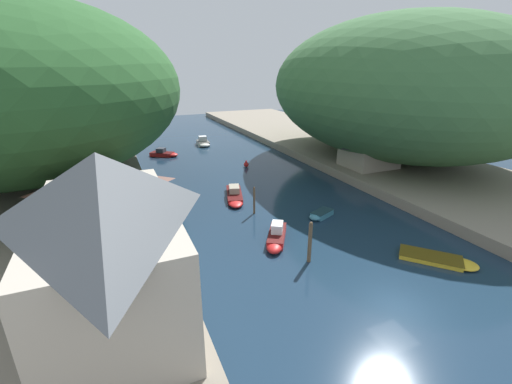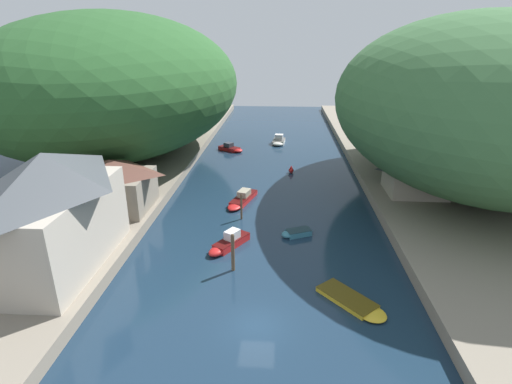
# 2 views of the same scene
# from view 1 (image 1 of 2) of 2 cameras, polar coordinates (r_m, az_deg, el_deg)

# --- Properties ---
(water_surface) EXTENTS (130.00, 130.00, 0.00)m
(water_surface) POSITION_cam_1_polar(r_m,az_deg,el_deg) (48.01, -3.23, 2.67)
(water_surface) COLOR #192D42
(water_surface) RESTS_ON ground
(left_bank) EXTENTS (22.00, 120.00, 1.15)m
(left_bank) POSITION_cam_1_polar(r_m,az_deg,el_deg) (45.85, -31.56, -0.54)
(left_bank) COLOR gray
(left_bank) RESTS_ON ground
(right_bank) EXTENTS (22.00, 120.00, 1.15)m
(right_bank) POSITION_cam_1_polar(r_m,az_deg,el_deg) (59.58, 18.28, 5.76)
(right_bank) COLOR gray
(right_bank) RESTS_ON ground
(hillside_left) EXTENTS (37.04, 51.85, 21.27)m
(hillside_left) POSITION_cam_1_polar(r_m,az_deg,el_deg) (53.40, -33.82, 14.10)
(hillside_left) COLOR #285628
(hillside_left) RESTS_ON left_bank
(hillside_right) EXTENTS (32.73, 45.83, 20.46)m
(hillside_right) POSITION_cam_1_polar(r_m,az_deg,el_deg) (56.62, 22.39, 15.70)
(hillside_right) COLOR #3D6B3D
(hillside_right) RESTS_ON right_bank
(waterfront_building) EXTENTS (7.23, 13.86, 9.47)m
(waterfront_building) POSITION_cam_1_polar(r_m,az_deg,el_deg) (20.01, -23.34, -6.73)
(waterfront_building) COLOR #B2A899
(waterfront_building) RESTS_ON left_bank
(boathouse_shed) EXTENTS (8.50, 7.34, 5.50)m
(boathouse_shed) POSITION_cam_1_polar(r_m,az_deg,el_deg) (31.60, -23.79, -1.03)
(boathouse_shed) COLOR gray
(boathouse_shed) RESTS_ON left_bank
(right_bank_cottage) EXTENTS (7.07, 6.21, 4.56)m
(right_bank_cottage) POSITION_cam_1_polar(r_m,az_deg,el_deg) (50.52, 18.39, 6.69)
(right_bank_cottage) COLOR gray
(right_bank_cottage) RESTS_ON right_bank
(boat_near_quay) EXTENTS (3.87, 5.06, 1.53)m
(boat_near_quay) POSITION_cam_1_polar(r_m,az_deg,el_deg) (30.22, 3.42, -7.50)
(boat_near_quay) COLOR red
(boat_near_quay) RESTS_ON water_surface
(boat_yellow_tender) EXTENTS (3.29, 2.36, 0.61)m
(boat_yellow_tender) POSITION_cam_1_polar(r_m,az_deg,el_deg) (35.47, 10.62, -3.75)
(boat_yellow_tender) COLOR teal
(boat_yellow_tender) RESTS_ON water_surface
(boat_cabin_cruiser) EXTENTS (2.51, 4.78, 1.70)m
(boat_cabin_cruiser) POSITION_cam_1_polar(r_m,az_deg,el_deg) (67.41, -8.78, 8.12)
(boat_cabin_cruiser) COLOR silver
(boat_cabin_cruiser) RESTS_ON water_surface
(boat_far_right_bank) EXTENTS (4.89, 4.17, 1.35)m
(boat_far_right_bank) POSITION_cam_1_polar(r_m,az_deg,el_deg) (60.66, -15.01, 6.20)
(boat_far_right_bank) COLOR red
(boat_far_right_bank) RESTS_ON water_surface
(boat_navy_launch) EXTENTS (3.46, 6.73, 1.29)m
(boat_navy_launch) POSITION_cam_1_polar(r_m,az_deg,el_deg) (39.69, -3.58, -0.61)
(boat_navy_launch) COLOR red
(boat_navy_launch) RESTS_ON water_surface
(boat_mid_channel) EXTENTS (5.25, 5.58, 0.38)m
(boat_mid_channel) POSITION_cam_1_polar(r_m,az_deg,el_deg) (31.15, 28.32, -9.86)
(boat_mid_channel) COLOR gold
(boat_mid_channel) RESTS_ON water_surface
(mooring_post_nearest) EXTENTS (0.30, 0.30, 3.46)m
(mooring_post_nearest) POSITION_cam_1_polar(r_m,az_deg,el_deg) (27.10, 8.97, -8.22)
(mooring_post_nearest) COLOR brown
(mooring_post_nearest) RESTS_ON water_surface
(mooring_post_middle) EXTENTS (0.22, 0.22, 2.96)m
(mooring_post_middle) POSITION_cam_1_polar(r_m,az_deg,el_deg) (35.34, -0.31, -1.38)
(mooring_post_middle) COLOR brown
(mooring_post_middle) RESTS_ON water_surface
(channel_buoy_near) EXTENTS (0.75, 0.75, 1.13)m
(channel_buoy_near) POSITION_cam_1_polar(r_m,az_deg,el_deg) (52.17, -1.65, 4.65)
(channel_buoy_near) COLOR red
(channel_buoy_near) RESTS_ON water_surface
(person_on_quay) EXTENTS (0.29, 0.42, 1.69)m
(person_on_quay) POSITION_cam_1_polar(r_m,az_deg,el_deg) (21.57, -16.19, -15.88)
(person_on_quay) COLOR #282D3D
(person_on_quay) RESTS_ON left_bank
(person_by_boathouse) EXTENTS (0.27, 0.41, 1.69)m
(person_by_boathouse) POSITION_cam_1_polar(r_m,az_deg,el_deg) (31.86, -18.27, -3.75)
(person_by_boathouse) COLOR #282D3D
(person_by_boathouse) RESTS_ON left_bank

